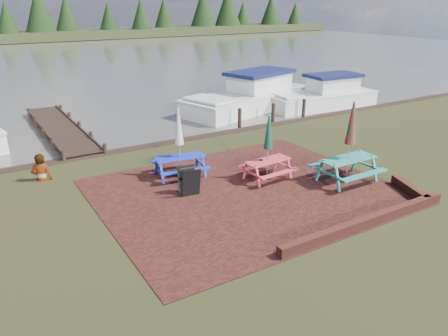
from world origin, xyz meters
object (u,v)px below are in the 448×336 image
object	(u,v)px
chalkboard	(189,181)
boat_far	(323,97)
person	(38,154)
boat_near	(251,97)
picnic_table_teal	(349,155)
picnic_table_red	(268,157)
picnic_table_blue	(180,153)
jetty	(61,128)

from	to	relation	value
chalkboard	boat_far	world-z (taller)	boat_far
chalkboard	person	xyz separation A→B (m)	(-3.69, 3.68, 0.45)
chalkboard	boat_near	world-z (taller)	boat_near
picnic_table_teal	chalkboard	world-z (taller)	picnic_table_teal
picnic_table_red	person	distance (m)	7.62
picnic_table_blue	jetty	bearing A→B (deg)	114.92
picnic_table_teal	boat_near	distance (m)	11.62
picnic_table_red	boat_near	xyz separation A→B (m)	(5.82, 9.45, -0.30)
picnic_table_teal	chalkboard	size ratio (longest dim) A/B	2.94
boat_far	picnic_table_teal	bearing A→B (deg)	145.16
jetty	boat_far	xyz separation A→B (m)	(14.41, -2.14, 0.31)
chalkboard	person	distance (m)	5.24
boat_far	person	bearing A→B (deg)	107.67
picnic_table_blue	boat_near	world-z (taller)	picnic_table_blue
person	picnic_table_teal	bearing A→B (deg)	172.11
chalkboard	jetty	size ratio (longest dim) A/B	0.10
picnic_table_red	person	size ratio (longest dim) A/B	1.20
chalkboard	boat_near	size ratio (longest dim) A/B	0.10
jetty	picnic_table_teal	bearing A→B (deg)	-58.77
boat_near	picnic_table_teal	bearing A→B (deg)	145.89
chalkboard	jetty	distance (m)	9.76
picnic_table_teal	picnic_table_blue	xyz separation A→B (m)	(-4.55, 3.32, -0.12)
chalkboard	jetty	xyz separation A→B (m)	(-1.83, 9.58, -0.36)
picnic_table_red	jetty	xyz separation A→B (m)	(-4.72, 9.75, -0.67)
picnic_table_red	boat_far	xyz separation A→B (m)	(9.69, 7.60, -0.36)
jetty	person	xyz separation A→B (m)	(-1.86, -5.90, 0.82)
picnic_table_red	person	bearing A→B (deg)	145.40
picnic_table_blue	chalkboard	size ratio (longest dim) A/B	2.56
picnic_table_blue	chalkboard	bearing A→B (deg)	-97.56
picnic_table_teal	picnic_table_red	world-z (taller)	picnic_table_teal
picnic_table_teal	boat_near	bearing A→B (deg)	71.51
picnic_table_blue	person	xyz separation A→B (m)	(-4.16, 2.09, 0.10)
boat_near	person	size ratio (longest dim) A/B	4.81
person	jetty	bearing A→B (deg)	-83.60
picnic_table_red	chalkboard	size ratio (longest dim) A/B	2.41
picnic_table_teal	jetty	xyz separation A→B (m)	(-6.85, 11.30, -0.84)
picnic_table_red	picnic_table_blue	xyz separation A→B (m)	(-2.41, 1.76, 0.05)
picnic_table_teal	jetty	distance (m)	13.25
person	picnic_table_red	bearing A→B (deg)	173.59
picnic_table_teal	person	bearing A→B (deg)	148.18
picnic_table_blue	person	bearing A→B (deg)	162.22
picnic_table_teal	picnic_table_blue	distance (m)	5.63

